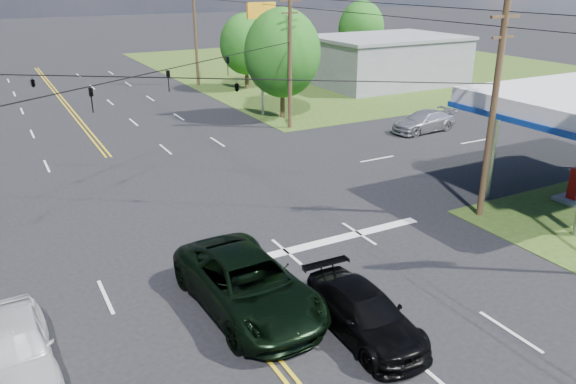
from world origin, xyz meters
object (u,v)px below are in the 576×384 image
pickup_dkgreen (248,284)px  suv_black (364,313)px  tree_right_b (246,44)px  pole_ne (290,58)px  tree_right_a (282,53)px  pole_right_far (195,32)px  tree_far_r (361,28)px  retail_ne (386,61)px  pickup_white (16,348)px  pole_se (493,109)px

pickup_dkgreen → suv_black: pickup_dkgreen is taller
tree_right_b → suv_black: 40.36m
pole_ne → tree_right_a: (1.00, 3.00, -0.05)m
pole_right_far → tree_far_r: (21.00, 2.00, -0.62)m
retail_ne → pole_right_far: size_ratio=1.40×
tree_far_r → pickup_white: 57.54m
tree_right_b → tree_far_r: 18.50m
pole_se → pole_right_far: 37.00m
pole_right_far → tree_right_a: size_ratio=1.22×
pickup_dkgreen → tree_right_b: bearing=62.9°
tree_right_b → tree_far_r: size_ratio=0.93×
pole_right_far → pole_ne: bearing=-90.0°
pole_se → tree_right_a: bearing=87.3°
retail_ne → pole_ne: bearing=-147.1°
retail_ne → pole_right_far: bearing=154.8°
pole_ne → tree_right_a: pole_ne is taller
pole_ne → pole_right_far: pole_right_far is taller
retail_ne → tree_far_r: 11.02m
pole_ne → tree_right_b: bearing=76.9°
pole_ne → suv_black: pole_ne is taller
tree_right_b → tree_right_a: bearing=-101.8°
pole_se → pickup_white: 19.89m
pickup_dkgreen → suv_black: (2.50, -2.92, -0.20)m
retail_ne → pole_right_far: pole_right_far is taller
pole_right_far → tree_far_r: size_ratio=1.31×
pickup_white → pole_ne: bearing=44.1°
pole_se → pickup_dkgreen: (-12.50, -1.96, -4.00)m
pole_ne → tree_far_r: size_ratio=1.25×
pole_se → tree_right_b: (3.50, 33.00, -0.70)m
tree_right_b → tree_far_r: bearing=18.9°
tree_right_a → pickup_dkgreen: bearing=-120.5°
tree_right_a → tree_far_r: bearing=42.0°
retail_ne → pickup_white: bearing=-139.7°
pole_se → tree_right_b: bearing=83.9°
tree_right_a → pickup_white: bearing=-131.8°
suv_black → pickup_dkgreen: bearing=132.1°
pole_right_far → tree_right_b: size_ratio=1.41×
tree_right_a → suv_black: tree_right_a is taller
tree_right_a → pole_right_far: bearing=93.6°
pole_se → pole_right_far: size_ratio=0.95×
pickup_dkgreen → retail_ne: bearing=43.9°
pole_right_far → pickup_dkgreen: bearing=-107.8°
retail_ne → pole_se: size_ratio=1.47×
tree_right_a → pickup_dkgreen: 26.92m
pole_ne → tree_right_b: 15.42m
retail_ne → tree_right_a: tree_right_a is taller
pole_se → suv_black: pole_se is taller
suv_black → pickup_white: bearing=163.4°
pickup_dkgreen → pickup_white: bearing=176.3°
pole_ne → pickup_white: pole_ne is taller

